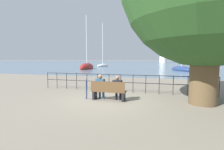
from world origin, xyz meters
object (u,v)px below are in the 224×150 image
Objects in this scene: closed_umbrella at (86,88)px; harbor_lighthouse at (163,49)px; seated_person_left at (100,86)px; sailboat_1 at (103,65)px; sailboat_2 at (87,67)px; seated_person_right at (118,87)px; sailboat_0 at (181,69)px; park_bench at (108,91)px.

harbor_lighthouse is (1.02, 110.01, 8.36)m from closed_umbrella.
seated_person_left reaches higher than closed_umbrella.
sailboat_1 is (-14.34, 38.41, -0.34)m from seated_person_left.
sailboat_2 is (-11.96, 24.83, -0.15)m from closed_umbrella.
sailboat_2 is 86.59m from harbor_lighthouse.
sailboat_0 is (4.55, 25.27, -0.35)m from seated_person_right.
harbor_lighthouse reaches higher than seated_person_left.
sailboat_2 is at bearing 118.63° from seated_person_right.
harbor_lighthouse reaches higher than closed_umbrella.
seated_person_right is 41.31m from sailboat_1.
seated_person_left is at bearing 9.11° from closed_umbrella.
seated_person_right is 25.67m from sailboat_0.
sailboat_2 is at bearing 117.09° from seated_person_left.
sailboat_2 is at bearing 117.79° from park_bench.
sailboat_1 is 13.80m from sailboat_2.
park_bench is 1.63× the size of closed_umbrella.
seated_person_left is 0.06× the size of harbor_lighthouse.
seated_person_right is (0.42, 0.08, 0.22)m from park_bench.
park_bench is 1.34× the size of seated_person_left.
closed_umbrella is (-1.54, -0.11, -0.09)m from seated_person_right.
sailboat_2 is (-13.07, 24.79, -0.02)m from park_bench.
seated_person_left is 1.03× the size of seated_person_right.
seated_person_left is 0.70m from closed_umbrella.
sailboat_1 reaches higher than closed_umbrella.
seated_person_right is 1.17× the size of closed_umbrella.
seated_person_left is at bearing -90.17° from harbor_lighthouse.
sailboat_1 is at bearing 123.57° from sailboat_0.
sailboat_2 is (-18.04, -0.55, 0.10)m from sailboat_0.
sailboat_1 is (-19.73, 13.15, 0.03)m from sailboat_0.
sailboat_0 is at bearing 78.90° from park_bench.
harbor_lighthouse is at bearing 89.83° from seated_person_left.
closed_umbrella is at bearing -90.53° from harbor_lighthouse.
sailboat_1 reaches higher than park_bench.
sailboat_1 is at bearing 110.47° from seated_person_left.
closed_umbrella is at bearing -70.70° from sailboat_2.
park_bench is 25.83m from sailboat_0.
seated_person_left is at bearing -179.90° from seated_person_right.
sailboat_1 reaches higher than seated_person_left.
harbor_lighthouse is at bearing 70.67° from sailboat_0.
harbor_lighthouse reaches higher than seated_person_right.
sailboat_1 is (-15.19, 38.41, -0.32)m from seated_person_right.
park_bench is 0.13× the size of sailboat_1.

